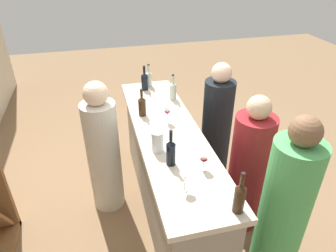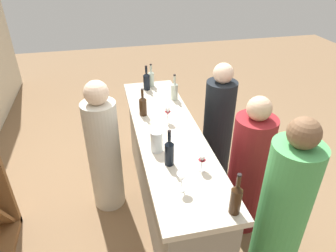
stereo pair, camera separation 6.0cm
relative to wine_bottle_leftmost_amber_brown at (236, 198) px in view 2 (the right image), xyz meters
name	(u,v)px [view 2 (the right image)]	position (x,y,z in m)	size (l,w,h in m)	color
ground_plane	(168,208)	(1.05, 0.20, -1.11)	(12.00, 12.00, 0.00)	#846647
bar_counter	(168,172)	(1.05, 0.20, -0.61)	(2.31, 0.58, 0.99)	gray
wine_bottle_leftmost_amber_brown	(236,198)	(0.00, 0.00, 0.00)	(0.07, 0.07, 0.31)	#331E0F
wine_bottle_second_left_near_black	(169,152)	(0.57, 0.30, 0.00)	(0.07, 0.07, 0.31)	black
wine_bottle_center_amber_brown	(143,105)	(1.40, 0.37, -0.01)	(0.07, 0.07, 0.28)	#331E0F
wine_bottle_second_right_clear_pale	(174,90)	(1.67, -0.01, -0.01)	(0.07, 0.07, 0.29)	#B7C6B2
wine_bottle_rightmost_near_black	(147,81)	(2.00, 0.24, -0.01)	(0.08, 0.08, 0.29)	black
wine_bottle_far_right_clear_pale	(151,78)	(2.09, 0.17, -0.02)	(0.07, 0.07, 0.27)	#B7C6B2
wine_glass_near_left	(202,159)	(0.46, 0.07, -0.02)	(0.07, 0.07, 0.14)	white
wine_glass_near_center	(168,112)	(1.21, 0.17, -0.01)	(0.07, 0.07, 0.17)	white
wine_glass_near_right	(182,178)	(0.27, 0.27, -0.01)	(0.07, 0.07, 0.15)	white
water_pitcher	(157,141)	(0.77, 0.36, -0.03)	(0.10, 0.10, 0.18)	silver
person_left_guest	(218,128)	(1.50, -0.48, -0.45)	(0.43, 0.43, 1.42)	black
person_center_guest	(248,171)	(0.73, -0.50, -0.46)	(0.38, 0.38, 1.41)	maroon
person_right_guest	(282,213)	(0.15, -0.49, -0.40)	(0.39, 0.39, 1.54)	#4CA559
person_server_behind	(104,152)	(1.30, 0.80, -0.44)	(0.42, 0.42, 1.43)	beige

